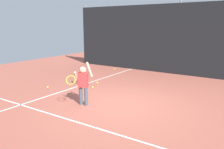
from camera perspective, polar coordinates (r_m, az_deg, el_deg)
ground_plane at (r=7.30m, az=1.69°, el=-7.33°), size 20.00×20.00×0.00m
court_line_baseline at (r=6.01m, az=-7.36°, el=-11.89°), size 9.00×0.05×0.00m
court_line_sideline at (r=9.52m, az=-7.96°, el=-2.75°), size 0.05×9.00×0.00m
back_fence_windscreen at (r=11.85m, az=15.93°, el=8.27°), size 11.97×0.08×3.44m
fence_post_0 at (r=14.77m, az=-6.31°, el=9.66°), size 0.09×0.09×3.59m
fence_post_1 at (r=11.90m, az=16.05°, el=8.64°), size 0.09×0.09×3.59m
tennis_player at (r=7.08m, az=-7.24°, el=-1.91°), size 0.51×0.81×1.35m
tennis_ball_0 at (r=12.77m, az=0.66°, el=1.36°), size 0.07×0.07×0.07m
tennis_ball_1 at (r=9.79m, az=-3.67°, el=-2.05°), size 0.07×0.07×0.07m
tennis_ball_2 at (r=9.45m, az=-15.56°, el=-3.01°), size 0.07×0.07×0.07m
tennis_ball_3 at (r=9.13m, az=-4.79°, el=-3.12°), size 0.07×0.07×0.07m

